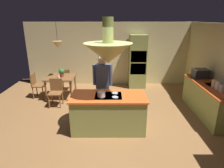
{
  "coord_description": "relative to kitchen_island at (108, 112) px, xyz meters",
  "views": [
    {
      "loc": [
        0.09,
        -4.54,
        2.67
      ],
      "look_at": [
        0.1,
        0.4,
        1.0
      ],
      "focal_mm": 31.11,
      "sensor_mm": 36.0,
      "label": 1
    }
  ],
  "objects": [
    {
      "name": "kitchen_island",
      "position": [
        0.0,
        0.0,
        0.0
      ],
      "size": [
        1.82,
        0.88,
        0.93
      ],
      "color": "#8C934C",
      "rests_on": "ground"
    },
    {
      "name": "oven_tower",
      "position": [
        1.1,
        3.24,
        0.59
      ],
      "size": [
        0.66,
        0.62,
        2.09
      ],
      "color": "#8C934C",
      "rests_on": "ground"
    },
    {
      "name": "wall_back",
      "position": [
        0.0,
        3.65,
        0.82
      ],
      "size": [
        6.8,
        0.1,
        2.55
      ],
      "primitive_type": "cube",
      "color": "beige",
      "rests_on": "ground"
    },
    {
      "name": "canister_tea",
      "position": [
        2.84,
        0.6,
        0.55
      ],
      "size": [
        0.14,
        0.14,
        0.2
      ],
      "primitive_type": "cylinder",
      "color": "#E0B78C",
      "rests_on": "counter_run_right"
    },
    {
      "name": "canister_flour",
      "position": [
        2.84,
        0.24,
        0.55
      ],
      "size": [
        0.11,
        0.11,
        0.19
      ],
      "primitive_type": "cylinder",
      "color": "silver",
      "rests_on": "counter_run_right"
    },
    {
      "name": "pendant_light_over_table",
      "position": [
        -1.7,
        2.1,
        1.4
      ],
      "size": [
        0.32,
        0.32,
        0.82
      ],
      "color": "#E0B266"
    },
    {
      "name": "potted_plant_on_table",
      "position": [
        -1.63,
        2.06,
        0.47
      ],
      "size": [
        0.2,
        0.2,
        0.3
      ],
      "color": "#99382D",
      "rests_on": "dining_table"
    },
    {
      "name": "dining_table",
      "position": [
        -1.7,
        2.1,
        0.19
      ],
      "size": [
        0.97,
        0.89,
        0.76
      ],
      "color": "brown",
      "rests_on": "ground"
    },
    {
      "name": "person_at_island",
      "position": [
        -0.17,
        0.71,
        0.55
      ],
      "size": [
        0.53,
        0.23,
        1.75
      ],
      "color": "tan",
      "rests_on": "ground"
    },
    {
      "name": "cup_on_table",
      "position": [
        -1.7,
        1.88,
        0.35
      ],
      "size": [
        0.07,
        0.07,
        0.09
      ],
      "primitive_type": "cylinder",
      "color": "white",
      "rests_on": "dining_table"
    },
    {
      "name": "chair_facing_island",
      "position": [
        -1.7,
        1.43,
        0.05
      ],
      "size": [
        0.4,
        0.4,
        0.87
      ],
      "color": "brown",
      "rests_on": "ground"
    },
    {
      "name": "range_hood",
      "position": [
        0.0,
        0.0,
        1.5
      ],
      "size": [
        1.1,
        1.1,
        1.0
      ],
      "color": "#8C934C"
    },
    {
      "name": "chair_at_corner",
      "position": [
        -2.56,
        2.1,
        0.05
      ],
      "size": [
        0.4,
        0.4,
        0.87
      ],
      "rotation": [
        0.0,
        0.0,
        1.57
      ],
      "color": "brown",
      "rests_on": "ground"
    },
    {
      "name": "chair_by_back_wall",
      "position": [
        -1.7,
        2.77,
        0.05
      ],
      "size": [
        0.4,
        0.4,
        0.87
      ],
      "rotation": [
        0.0,
        0.0,
        3.14
      ],
      "color": "brown",
      "rests_on": "ground"
    },
    {
      "name": "microwave_on_counter",
      "position": [
        2.84,
        1.47,
        0.59
      ],
      "size": [
        0.46,
        0.36,
        0.28
      ],
      "primitive_type": "cube",
      "color": "#232326",
      "rests_on": "counter_run_right"
    },
    {
      "name": "ground",
      "position": [
        0.0,
        0.2,
        -0.46
      ],
      "size": [
        8.16,
        8.16,
        0.0
      ],
      "primitive_type": "plane",
      "color": "olive"
    },
    {
      "name": "cooking_pot_on_cooktop",
      "position": [
        -0.16,
        -0.13,
        0.53
      ],
      "size": [
        0.18,
        0.18,
        0.12
      ],
      "primitive_type": "cylinder",
      "color": "#B2B2B7",
      "rests_on": "kitchen_island"
    },
    {
      "name": "canister_sugar",
      "position": [
        2.84,
        0.42,
        0.55
      ],
      "size": [
        0.12,
        0.12,
        0.21
      ],
      "primitive_type": "cylinder",
      "color": "silver",
      "rests_on": "counter_run_right"
    },
    {
      "name": "counter_run_right",
      "position": [
        2.84,
        0.8,
        0.01
      ],
      "size": [
        0.73,
        2.27,
        0.91
      ],
      "color": "#8C934C",
      "rests_on": "ground"
    }
  ]
}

